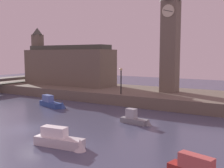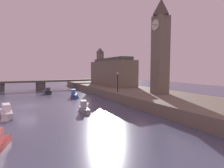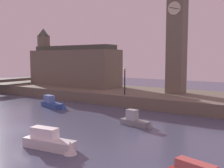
{
  "view_description": "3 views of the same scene",
  "coord_description": "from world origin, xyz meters",
  "px_view_note": "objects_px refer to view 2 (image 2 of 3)",
  "views": [
    {
      "loc": [
        19.65,
        -17.7,
        6.98
      ],
      "look_at": [
        -0.98,
        16.57,
        2.62
      ],
      "focal_mm": 43.9,
      "sensor_mm": 36.0,
      "label": 1
    },
    {
      "loc": [
        30.8,
        -0.72,
        5.67
      ],
      "look_at": [
        -0.7,
        14.92,
        2.84
      ],
      "focal_mm": 29.43,
      "sensor_mm": 36.0,
      "label": 2
    },
    {
      "loc": [
        19.7,
        -15.29,
        6.36
      ],
      "look_at": [
        -1.31,
        16.03,
        2.73
      ],
      "focal_mm": 43.05,
      "sensor_mm": 36.0,
      "label": 3
    }
  ],
  "objects_px": {
    "parliament_hall": "(111,72)",
    "boat_ferry_white": "(6,113)",
    "clock_tower": "(160,45)",
    "boat_barge_dark": "(48,91)",
    "streetlamp": "(118,80)",
    "boat_tour_blue": "(75,95)",
    "boat_cruiser_grey": "(85,109)"
  },
  "relations": [
    {
      "from": "clock_tower",
      "to": "boat_barge_dark",
      "type": "bearing_deg",
      "value": -142.47
    },
    {
      "from": "boat_barge_dark",
      "to": "parliament_hall",
      "type": "bearing_deg",
      "value": 86.24
    },
    {
      "from": "boat_ferry_white",
      "to": "boat_cruiser_grey",
      "type": "relative_size",
      "value": 1.32
    },
    {
      "from": "clock_tower",
      "to": "streetlamp",
      "type": "bearing_deg",
      "value": -132.27
    },
    {
      "from": "parliament_hall",
      "to": "streetlamp",
      "type": "distance_m",
      "value": 15.45
    },
    {
      "from": "clock_tower",
      "to": "streetlamp",
      "type": "relative_size",
      "value": 4.41
    },
    {
      "from": "boat_cruiser_grey",
      "to": "boat_barge_dark",
      "type": "bearing_deg",
      "value": -175.33
    },
    {
      "from": "boat_ferry_white",
      "to": "boat_barge_dark",
      "type": "height_order",
      "value": "boat_ferry_white"
    },
    {
      "from": "parliament_hall",
      "to": "streetlamp",
      "type": "height_order",
      "value": "parliament_hall"
    },
    {
      "from": "clock_tower",
      "to": "boat_tour_blue",
      "type": "height_order",
      "value": "clock_tower"
    },
    {
      "from": "clock_tower",
      "to": "boat_ferry_white",
      "type": "relative_size",
      "value": 3.45
    },
    {
      "from": "streetlamp",
      "to": "boat_tour_blue",
      "type": "height_order",
      "value": "streetlamp"
    },
    {
      "from": "clock_tower",
      "to": "boat_tour_blue",
      "type": "xyz_separation_m",
      "value": [
        -11.97,
        -11.67,
        -9.15
      ]
    },
    {
      "from": "boat_barge_dark",
      "to": "boat_cruiser_grey",
      "type": "relative_size",
      "value": 0.99
    },
    {
      "from": "boat_tour_blue",
      "to": "clock_tower",
      "type": "bearing_deg",
      "value": 44.29
    },
    {
      "from": "parliament_hall",
      "to": "boat_ferry_white",
      "type": "xyz_separation_m",
      "value": [
        19.01,
        -23.16,
        -4.44
      ]
    },
    {
      "from": "parliament_hall",
      "to": "boat_cruiser_grey",
      "type": "bearing_deg",
      "value": -33.98
    },
    {
      "from": "boat_barge_dark",
      "to": "boat_tour_blue",
      "type": "distance_m",
      "value": 9.28
    },
    {
      "from": "streetlamp",
      "to": "boat_cruiser_grey",
      "type": "bearing_deg",
      "value": -52.38
    },
    {
      "from": "parliament_hall",
      "to": "boat_cruiser_grey",
      "type": "distance_m",
      "value": 25.46
    },
    {
      "from": "parliament_hall",
      "to": "boat_ferry_white",
      "type": "distance_m",
      "value": 30.29
    },
    {
      "from": "boat_ferry_white",
      "to": "boat_cruiser_grey",
      "type": "distance_m",
      "value": 9.32
    },
    {
      "from": "boat_ferry_white",
      "to": "streetlamp",
      "type": "bearing_deg",
      "value": 104.95
    },
    {
      "from": "clock_tower",
      "to": "streetlamp",
      "type": "height_order",
      "value": "clock_tower"
    },
    {
      "from": "boat_ferry_white",
      "to": "boat_cruiser_grey",
      "type": "xyz_separation_m",
      "value": [
        1.77,
        9.15,
        -0.07
      ]
    },
    {
      "from": "parliament_hall",
      "to": "streetlamp",
      "type": "xyz_separation_m",
      "value": [
        14.33,
        -5.64,
        -1.2
      ]
    },
    {
      "from": "clock_tower",
      "to": "boat_tour_blue",
      "type": "bearing_deg",
      "value": -135.71
    },
    {
      "from": "clock_tower",
      "to": "parliament_hall",
      "type": "relative_size",
      "value": 0.92
    },
    {
      "from": "boat_ferry_white",
      "to": "clock_tower",
      "type": "bearing_deg",
      "value": 89.23
    },
    {
      "from": "boat_ferry_white",
      "to": "boat_tour_blue",
      "type": "height_order",
      "value": "boat_tour_blue"
    },
    {
      "from": "parliament_hall",
      "to": "boat_cruiser_grey",
      "type": "height_order",
      "value": "parliament_hall"
    },
    {
      "from": "parliament_hall",
      "to": "boat_ferry_white",
      "type": "bearing_deg",
      "value": -50.62
    }
  ]
}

